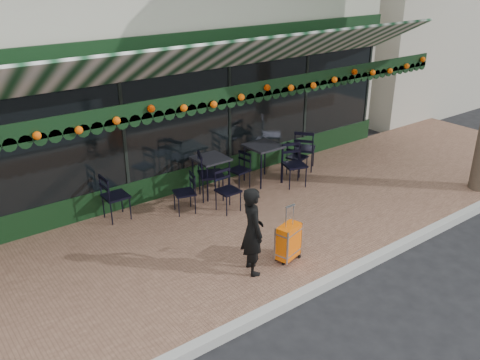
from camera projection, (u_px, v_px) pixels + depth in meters
ground at (308, 292)px, 7.64m from camera, size 80.00×80.00×0.00m
sidewalk at (231, 234)px, 9.08m from camera, size 18.00×4.00×0.15m
curb at (312, 290)px, 7.55m from camera, size 18.00×0.16×0.15m
restaurant_building at (91, 62)px, 12.48m from camera, size 12.00×9.60×4.50m
neighbor_building_right at (411, 21)px, 19.69m from camera, size 12.00×8.00×4.80m
woman at (253, 231)px, 7.61m from camera, size 0.47×0.59×1.41m
suitcase at (289, 242)px, 8.07m from camera, size 0.46×0.34×0.96m
cafe_table_a at (263, 149)px, 10.75m from camera, size 0.69×0.69×0.85m
cafe_table_b at (211, 161)px, 10.21m from camera, size 0.64×0.64×0.79m
chair_a_left at (239, 171)px, 10.60m from camera, size 0.44×0.44×0.78m
chair_a_right at (297, 157)px, 11.28m from camera, size 0.49×0.49×0.79m
chair_a_front at (295, 165)px, 10.70m from camera, size 0.57×0.57×0.91m
chair_a_extra at (304, 149)px, 11.54m from camera, size 0.68×0.68×0.97m
chair_b_left at (184, 193)px, 9.58m from camera, size 0.48×0.48×0.78m
chair_b_right at (211, 175)px, 10.12m from camera, size 0.65×0.65×0.98m
chair_b_front at (228, 191)px, 9.62m from camera, size 0.42×0.42×0.81m
chair_solo at (116, 197)px, 9.30m from camera, size 0.45×0.45×0.90m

